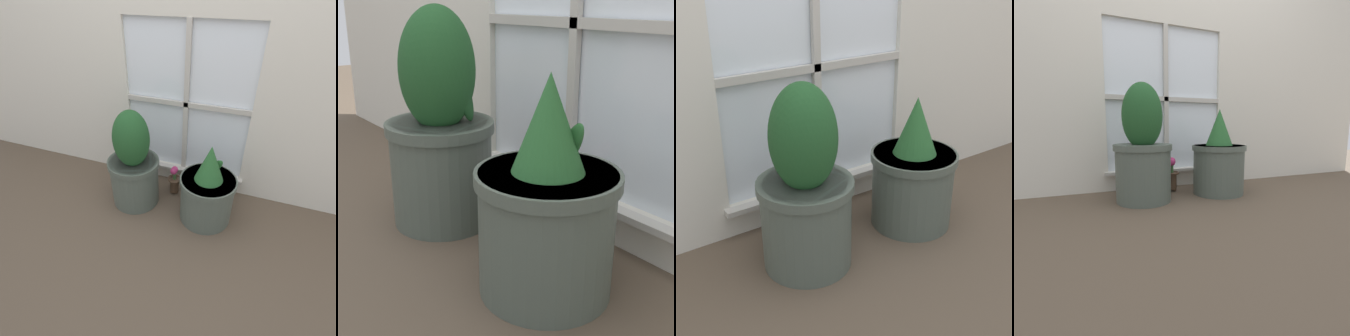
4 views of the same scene
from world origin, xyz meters
TOP-DOWN VIEW (x-y plane):
  - ground_plane at (0.00, 0.00)m, footprint 10.00×10.00m
  - wall_with_window at (0.00, 0.51)m, footprint 4.40×0.10m
  - potted_plant_left at (-0.29, 0.12)m, footprint 0.40×0.40m
  - potted_plant_right at (0.29, 0.12)m, footprint 0.41×0.41m
  - flower_vase at (-0.02, 0.31)m, footprint 0.12×0.12m

SIDE VIEW (x-z plane):
  - ground_plane at x=0.00m, z-range 0.00..0.00m
  - flower_vase at x=-0.02m, z-range 0.01..0.28m
  - potted_plant_right at x=0.29m, z-range -0.07..0.57m
  - potted_plant_left at x=-0.29m, z-range -0.06..0.74m
  - wall_with_window at x=0.00m, z-range 0.03..2.53m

